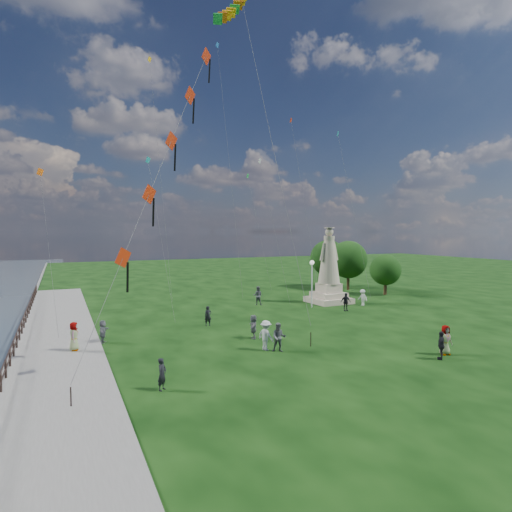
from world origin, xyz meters
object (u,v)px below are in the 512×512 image
lamppost (312,274)px  person_0 (162,374)px  statue (329,274)px  person_1 (279,337)px  person_8 (363,297)px  person_11 (253,327)px  person_2 (266,335)px  person_5 (103,331)px  person_7 (258,296)px  person_9 (346,302)px  person_3 (441,345)px  person_6 (208,316)px  person_4 (445,340)px  person_10 (74,338)px

lamppost → person_0: (-17.72, -15.42, -2.50)m
statue → person_1: statue is taller
person_8 → person_11: person_11 is taller
statue → person_2: statue is taller
statue → person_8: statue is taller
person_1 → person_5: person_1 is taller
person_7 → person_2: bearing=97.2°
person_1 → person_8: person_1 is taller
person_9 → person_1: bearing=-132.1°
person_3 → person_6: person_3 is taller
person_3 → person_7: size_ratio=0.87×
person_2 → person_8: size_ratio=1.15×
person_3 → person_6: 16.63m
person_4 → person_7: size_ratio=0.94×
statue → person_0: (-20.75, -17.01, -2.16)m
person_0 → person_3: 15.52m
person_0 → person_8: bearing=-14.5°
statue → person_0: size_ratio=5.17×
person_2 → person_6: 8.01m
person_3 → person_10: (-18.85, 10.30, 0.06)m
person_2 → person_3: person_2 is taller
person_0 → person_10: bearing=66.0°
person_2 → person_4: 10.59m
person_9 → person_6: bearing=-167.6°
person_1 → person_4: (8.62, -4.63, -0.00)m
person_2 → person_9: bearing=-75.1°
person_11 → person_8: bearing=137.0°
person_8 → person_9: person_9 is taller
person_4 → person_6: (-10.23, 13.24, -0.12)m
person_4 → person_9: (3.14, 13.86, -0.05)m
person_0 → person_7: 23.17m
person_5 → person_7: size_ratio=0.81×
statue → lamppost: 3.44m
person_0 → person_1: (7.77, 3.30, 0.14)m
lamppost → person_5: 20.31m
person_5 → person_10: person_10 is taller
person_5 → statue: bearing=-51.1°
person_9 → person_4: bearing=-93.0°
person_7 → person_10: bearing=61.8°
person_10 → person_2: bearing=-99.0°
person_0 → person_4: size_ratio=0.85×
person_1 → person_5: size_ratio=1.17×
person_0 → person_5: person_5 is taller
statue → person_10: statue is taller
person_4 → person_6: 16.74m
person_3 → person_11: size_ratio=1.00×
person_0 → person_3: person_3 is taller
person_6 → person_9: 13.39m
person_4 → person_9: bearing=83.9°
person_11 → person_9: bearing=136.7°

